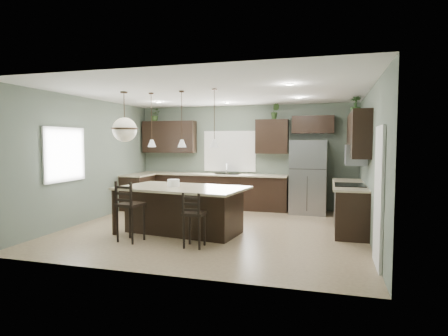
% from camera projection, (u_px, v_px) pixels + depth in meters
% --- Properties ---
extents(ground, '(6.00, 6.00, 0.00)m').
position_uv_depth(ground, '(214.00, 229.00, 7.75)').
color(ground, '#9E8466').
rests_on(ground, ground).
extents(pantry_door, '(0.04, 0.82, 2.04)m').
position_uv_depth(pantry_door, '(379.00, 197.00, 5.38)').
color(pantry_door, white).
rests_on(pantry_door, ground).
extents(window_back, '(1.35, 0.02, 1.00)m').
position_uv_depth(window_back, '(230.00, 151.00, 10.38)').
color(window_back, white).
rests_on(window_back, room_shell).
extents(window_left, '(0.02, 1.10, 1.00)m').
position_uv_depth(window_left, '(64.00, 155.00, 7.69)').
color(window_left, white).
rests_on(window_left, room_shell).
extents(left_return_cabs, '(0.60, 0.90, 0.90)m').
position_uv_depth(left_return_cabs, '(138.00, 192.00, 10.09)').
color(left_return_cabs, black).
rests_on(left_return_cabs, ground).
extents(left_return_countertop, '(0.66, 0.96, 0.04)m').
position_uv_depth(left_return_countertop, '(138.00, 175.00, 10.05)').
color(left_return_countertop, beige).
rests_on(left_return_countertop, left_return_cabs).
extents(back_lower_cabs, '(4.20, 0.60, 0.90)m').
position_uv_depth(back_lower_cabs, '(211.00, 191.00, 10.30)').
color(back_lower_cabs, black).
rests_on(back_lower_cabs, ground).
extents(back_countertop, '(4.20, 0.66, 0.04)m').
position_uv_depth(back_countertop, '(211.00, 174.00, 10.25)').
color(back_countertop, beige).
rests_on(back_countertop, back_lower_cabs).
extents(sink_inset, '(0.70, 0.45, 0.01)m').
position_uv_depth(sink_inset, '(227.00, 174.00, 10.13)').
color(sink_inset, gray).
rests_on(sink_inset, back_countertop).
extents(faucet, '(0.02, 0.02, 0.28)m').
position_uv_depth(faucet, '(227.00, 169.00, 10.09)').
color(faucet, silver).
rests_on(faucet, back_countertop).
extents(back_upper_left, '(1.55, 0.34, 0.90)m').
position_uv_depth(back_upper_left, '(169.00, 137.00, 10.68)').
color(back_upper_left, black).
rests_on(back_upper_left, room_shell).
extents(back_upper_right, '(0.85, 0.34, 0.90)m').
position_uv_depth(back_upper_right, '(272.00, 137.00, 9.87)').
color(back_upper_right, black).
rests_on(back_upper_right, room_shell).
extents(fridge_header, '(1.05, 0.34, 0.45)m').
position_uv_depth(fridge_header, '(313.00, 125.00, 9.56)').
color(fridge_header, black).
rests_on(fridge_header, room_shell).
extents(right_lower_cabs, '(0.60, 2.35, 0.90)m').
position_uv_depth(right_lower_cabs, '(350.00, 207.00, 7.82)').
color(right_lower_cabs, black).
rests_on(right_lower_cabs, ground).
extents(right_countertop, '(0.66, 2.35, 0.04)m').
position_uv_depth(right_countertop, '(349.00, 185.00, 7.79)').
color(right_countertop, beige).
rests_on(right_countertop, right_lower_cabs).
extents(cooktop, '(0.58, 0.75, 0.02)m').
position_uv_depth(cooktop, '(350.00, 185.00, 7.53)').
color(cooktop, black).
rests_on(cooktop, right_countertop).
extents(wall_oven_front, '(0.01, 0.72, 0.60)m').
position_uv_depth(wall_oven_front, '(334.00, 208.00, 7.64)').
color(wall_oven_front, gray).
rests_on(wall_oven_front, right_lower_cabs).
extents(right_upper_cabs, '(0.34, 2.35, 0.90)m').
position_uv_depth(right_upper_cabs, '(358.00, 135.00, 7.68)').
color(right_upper_cabs, black).
rests_on(right_upper_cabs, room_shell).
extents(microwave, '(0.40, 0.75, 0.40)m').
position_uv_depth(microwave, '(356.00, 155.00, 7.46)').
color(microwave, gray).
rests_on(microwave, right_upper_cabs).
extents(refrigerator, '(0.90, 0.74, 1.85)m').
position_uv_depth(refrigerator, '(308.00, 177.00, 9.43)').
color(refrigerator, gray).
rests_on(refrigerator, ground).
extents(kitchen_island, '(2.63, 1.72, 0.92)m').
position_uv_depth(kitchen_island, '(182.00, 210.00, 7.39)').
color(kitchen_island, black).
rests_on(kitchen_island, ground).
extents(serving_dish, '(0.24, 0.24, 0.14)m').
position_uv_depth(serving_dish, '(173.00, 183.00, 7.43)').
color(serving_dish, white).
rests_on(serving_dish, kitchen_island).
extents(bar_stool_left, '(0.48, 0.48, 1.11)m').
position_uv_depth(bar_stool_left, '(131.00, 211.00, 6.77)').
color(bar_stool_left, black).
rests_on(bar_stool_left, ground).
extents(bar_stool_right, '(0.36, 0.36, 0.96)m').
position_uv_depth(bar_stool_right, '(194.00, 220.00, 6.40)').
color(bar_stool_right, black).
rests_on(bar_stool_right, ground).
extents(pendant_left, '(0.17, 0.17, 1.10)m').
position_uv_depth(pendant_left, '(152.00, 120.00, 7.54)').
color(pendant_left, white).
rests_on(pendant_left, room_shell).
extents(pendant_center, '(0.17, 0.17, 1.10)m').
position_uv_depth(pendant_center, '(182.00, 119.00, 7.26)').
color(pendant_center, silver).
rests_on(pendant_center, room_shell).
extents(pendant_right, '(0.17, 0.17, 1.10)m').
position_uv_depth(pendant_right, '(214.00, 118.00, 6.98)').
color(pendant_right, silver).
rests_on(pendant_right, room_shell).
extents(chandelier, '(0.52, 0.52, 0.99)m').
position_uv_depth(chandelier, '(124.00, 117.00, 7.39)').
color(chandelier, '#EFE2C4').
rests_on(chandelier, room_shell).
extents(plant_back_left, '(0.36, 0.32, 0.36)m').
position_uv_depth(plant_back_left, '(155.00, 115.00, 10.72)').
color(plant_back_left, '#2F4A20').
rests_on(plant_back_left, back_upper_left).
extents(plant_back_right, '(0.22, 0.18, 0.41)m').
position_uv_depth(plant_back_right, '(275.00, 112.00, 9.78)').
color(plant_back_right, '#2F4C21').
rests_on(plant_back_right, back_upper_right).
extents(plant_right_wall, '(0.29, 0.29, 0.41)m').
position_uv_depth(plant_right_wall, '(356.00, 105.00, 8.14)').
color(plant_right_wall, '#294A20').
rests_on(plant_right_wall, right_upper_cabs).
extents(room_shell, '(6.00, 6.00, 6.00)m').
position_uv_depth(room_shell, '(214.00, 147.00, 7.63)').
color(room_shell, '#5E6C5D').
rests_on(room_shell, ground).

